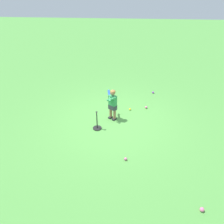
# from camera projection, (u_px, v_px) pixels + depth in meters

# --- Properties ---
(ground_plane) EXTENTS (40.00, 40.00, 0.00)m
(ground_plane) POSITION_uv_depth(u_px,v_px,m) (114.00, 121.00, 7.63)
(ground_plane) COLOR #519942
(child_batter) EXTENTS (0.35, 0.63, 1.08)m
(child_batter) POSITION_uv_depth(u_px,v_px,m) (112.00, 102.00, 7.45)
(child_batter) COLOR #232328
(child_batter) RESTS_ON ground
(play_ball_far_left) EXTENTS (0.10, 0.10, 0.10)m
(play_ball_far_left) POSITION_uv_depth(u_px,v_px,m) (202.00, 210.00, 4.75)
(play_ball_far_left) COLOR pink
(play_ball_far_left) RESTS_ON ground
(play_ball_by_bucket) EXTENTS (0.08, 0.08, 0.08)m
(play_ball_by_bucket) POSITION_uv_depth(u_px,v_px,m) (153.00, 92.00, 9.39)
(play_ball_by_bucket) COLOR purple
(play_ball_by_bucket) RESTS_ON ground
(play_ball_far_right) EXTENTS (0.08, 0.08, 0.08)m
(play_ball_far_right) POSITION_uv_depth(u_px,v_px,m) (130.00, 109.00, 8.24)
(play_ball_far_right) COLOR yellow
(play_ball_far_right) RESTS_ON ground
(play_ball_center_lawn) EXTENTS (0.09, 0.09, 0.09)m
(play_ball_center_lawn) POSITION_uv_depth(u_px,v_px,m) (146.00, 107.00, 8.35)
(play_ball_center_lawn) COLOR pink
(play_ball_center_lawn) RESTS_ON ground
(play_ball_behind_batter) EXTENTS (0.08, 0.08, 0.08)m
(play_ball_behind_batter) POSITION_uv_depth(u_px,v_px,m) (126.00, 159.00, 6.05)
(play_ball_behind_batter) COLOR pink
(play_ball_behind_batter) RESTS_ON ground
(batting_tee) EXTENTS (0.28, 0.28, 0.62)m
(batting_tee) POSITION_uv_depth(u_px,v_px,m) (97.00, 126.00, 7.24)
(batting_tee) COLOR black
(batting_tee) RESTS_ON ground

